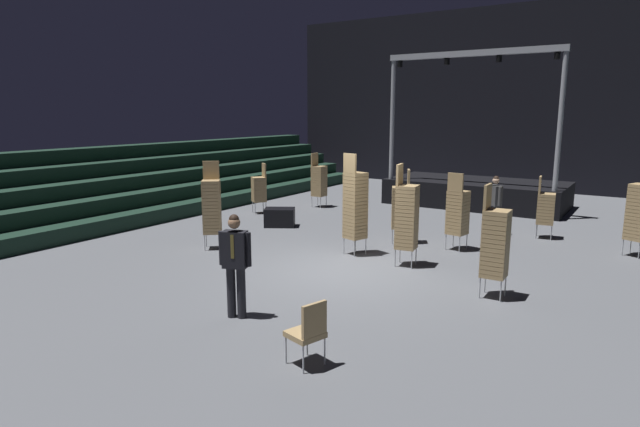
{
  "coord_description": "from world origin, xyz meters",
  "views": [
    {
      "loc": [
        5.7,
        -9.55,
        3.44
      ],
      "look_at": [
        -0.04,
        -0.72,
        1.4
      ],
      "focal_mm": 29.56,
      "sensor_mm": 36.0,
      "label": 1
    }
  ],
  "objects_px": {
    "chair_stack_mid_centre": "(545,208)",
    "equipment_road_case": "(280,217)",
    "chair_stack_mid_left": "(212,206)",
    "chair_stack_aisle_left": "(401,206)",
    "chair_stack_front_right": "(259,188)",
    "chair_stack_rear_centre": "(319,180)",
    "chair_stack_front_left": "(407,216)",
    "chair_stack_aisle_right": "(639,211)",
    "chair_stack_rear_left": "(495,242)",
    "chair_stack_rear_right": "(458,211)",
    "stage_riser": "(476,190)",
    "loose_chair_near_man": "(308,330)",
    "man_with_tie": "(235,260)",
    "chair_stack_mid_right": "(355,205)",
    "crew_worker_near_stage": "(494,201)"
  },
  "relations": [
    {
      "from": "chair_stack_front_left",
      "to": "chair_stack_aisle_right",
      "type": "bearing_deg",
      "value": 122.59
    },
    {
      "from": "chair_stack_front_right",
      "to": "chair_stack_aisle_right",
      "type": "height_order",
      "value": "chair_stack_aisle_right"
    },
    {
      "from": "chair_stack_front_right",
      "to": "chair_stack_rear_left",
      "type": "height_order",
      "value": "chair_stack_rear_left"
    },
    {
      "from": "man_with_tie",
      "to": "chair_stack_rear_centre",
      "type": "height_order",
      "value": "chair_stack_rear_centre"
    },
    {
      "from": "chair_stack_mid_left",
      "to": "chair_stack_aisle_left",
      "type": "relative_size",
      "value": 1.13
    },
    {
      "from": "man_with_tie",
      "to": "chair_stack_mid_centre",
      "type": "relative_size",
      "value": 1.04
    },
    {
      "from": "chair_stack_front_right",
      "to": "chair_stack_aisle_left",
      "type": "height_order",
      "value": "chair_stack_aisle_left"
    },
    {
      "from": "chair_stack_aisle_left",
      "to": "chair_stack_aisle_right",
      "type": "distance_m",
      "value": 5.66
    },
    {
      "from": "man_with_tie",
      "to": "chair_stack_mid_right",
      "type": "height_order",
      "value": "chair_stack_mid_right"
    },
    {
      "from": "chair_stack_rear_left",
      "to": "chair_stack_aisle_right",
      "type": "distance_m",
      "value": 5.24
    },
    {
      "from": "chair_stack_front_right",
      "to": "chair_stack_rear_right",
      "type": "distance_m",
      "value": 7.4
    },
    {
      "from": "chair_stack_aisle_right",
      "to": "crew_worker_near_stage",
      "type": "distance_m",
      "value": 3.58
    },
    {
      "from": "chair_stack_mid_centre",
      "to": "chair_stack_aisle_left",
      "type": "bearing_deg",
      "value": -57.6
    },
    {
      "from": "stage_riser",
      "to": "chair_stack_front_right",
      "type": "bearing_deg",
      "value": -135.96
    },
    {
      "from": "chair_stack_aisle_right",
      "to": "chair_stack_rear_centre",
      "type": "bearing_deg",
      "value": 105.01
    },
    {
      "from": "stage_riser",
      "to": "chair_stack_rear_centre",
      "type": "distance_m",
      "value": 5.87
    },
    {
      "from": "man_with_tie",
      "to": "chair_stack_aisle_left",
      "type": "distance_m",
      "value": 6.29
    },
    {
      "from": "loose_chair_near_man",
      "to": "chair_stack_aisle_right",
      "type": "bearing_deg",
      "value": -4.98
    },
    {
      "from": "chair_stack_aisle_left",
      "to": "chair_stack_mid_left",
      "type": "bearing_deg",
      "value": 103.27
    },
    {
      "from": "equipment_road_case",
      "to": "loose_chair_near_man",
      "type": "bearing_deg",
      "value": -50.14
    },
    {
      "from": "stage_riser",
      "to": "chair_stack_rear_centre",
      "type": "relative_size",
      "value": 3.2
    },
    {
      "from": "stage_riser",
      "to": "chair_stack_front_right",
      "type": "xyz_separation_m",
      "value": [
        -5.78,
        -5.59,
        0.29
      ]
    },
    {
      "from": "chair_stack_aisle_right",
      "to": "man_with_tie",
      "type": "bearing_deg",
      "value": 169.47
    },
    {
      "from": "chair_stack_mid_left",
      "to": "chair_stack_mid_right",
      "type": "height_order",
      "value": "chair_stack_mid_right"
    },
    {
      "from": "chair_stack_aisle_left",
      "to": "chair_stack_mid_right",
      "type": "bearing_deg",
      "value": 138.18
    },
    {
      "from": "chair_stack_mid_centre",
      "to": "chair_stack_mid_left",
      "type": "bearing_deg",
      "value": -57.88
    },
    {
      "from": "chair_stack_aisle_right",
      "to": "loose_chair_near_man",
      "type": "bearing_deg",
      "value": -177.88
    },
    {
      "from": "chair_stack_front_left",
      "to": "man_with_tie",
      "type": "bearing_deg",
      "value": -22.86
    },
    {
      "from": "chair_stack_mid_centre",
      "to": "equipment_road_case",
      "type": "relative_size",
      "value": 1.9
    },
    {
      "from": "chair_stack_aisle_right",
      "to": "equipment_road_case",
      "type": "bearing_deg",
      "value": 125.46
    },
    {
      "from": "chair_stack_mid_centre",
      "to": "equipment_road_case",
      "type": "distance_m",
      "value": 7.59
    },
    {
      "from": "chair_stack_aisle_left",
      "to": "man_with_tie",
      "type": "bearing_deg",
      "value": 152.03
    },
    {
      "from": "chair_stack_mid_left",
      "to": "chair_stack_aisle_left",
      "type": "xyz_separation_m",
      "value": [
        3.75,
        3.15,
        -0.13
      ]
    },
    {
      "from": "chair_stack_front_right",
      "to": "chair_stack_rear_left",
      "type": "xyz_separation_m",
      "value": [
        9.05,
        -4.12,
        0.21
      ]
    },
    {
      "from": "chair_stack_mid_left",
      "to": "crew_worker_near_stage",
      "type": "bearing_deg",
      "value": -173.9
    },
    {
      "from": "stage_riser",
      "to": "equipment_road_case",
      "type": "bearing_deg",
      "value": -119.35
    },
    {
      "from": "chair_stack_front_right",
      "to": "chair_stack_rear_centre",
      "type": "distance_m",
      "value": 2.38
    },
    {
      "from": "stage_riser",
      "to": "chair_stack_aisle_right",
      "type": "bearing_deg",
      "value": -42.48
    },
    {
      "from": "chair_stack_mid_right",
      "to": "loose_chair_near_man",
      "type": "relative_size",
      "value": 2.62
    },
    {
      "from": "chair_stack_rear_right",
      "to": "loose_chair_near_man",
      "type": "height_order",
      "value": "chair_stack_rear_right"
    },
    {
      "from": "man_with_tie",
      "to": "chair_stack_aisle_right",
      "type": "distance_m",
      "value": 9.84
    },
    {
      "from": "crew_worker_near_stage",
      "to": "equipment_road_case",
      "type": "relative_size",
      "value": 1.85
    },
    {
      "from": "chair_stack_mid_centre",
      "to": "chair_stack_front_left",
      "type": "bearing_deg",
      "value": -33.1
    },
    {
      "from": "chair_stack_mid_centre",
      "to": "chair_stack_aisle_left",
      "type": "distance_m",
      "value": 4.1
    },
    {
      "from": "chair_stack_front_left",
      "to": "chair_stack_aisle_right",
      "type": "height_order",
      "value": "chair_stack_front_left"
    },
    {
      "from": "stage_riser",
      "to": "chair_stack_front_left",
      "type": "distance_m",
      "value": 8.77
    },
    {
      "from": "chair_stack_mid_left",
      "to": "chair_stack_rear_centre",
      "type": "xyz_separation_m",
      "value": [
        -1.02,
        6.5,
        -0.13
      ]
    },
    {
      "from": "chair_stack_front_left",
      "to": "chair_stack_aisle_left",
      "type": "bearing_deg",
      "value": -160.41
    },
    {
      "from": "chair_stack_front_left",
      "to": "chair_stack_mid_right",
      "type": "relative_size",
      "value": 0.93
    },
    {
      "from": "chair_stack_mid_right",
      "to": "chair_stack_mid_centre",
      "type": "distance_m",
      "value": 5.6
    }
  ]
}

